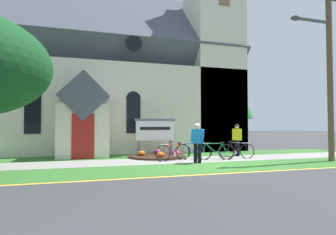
{
  "coord_description": "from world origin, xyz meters",
  "views": [
    {
      "loc": [
        -4.6,
        -9.9,
        1.52
      ],
      "look_at": [
        -0.75,
        3.47,
        1.98
      ],
      "focal_mm": 28.53,
      "sensor_mm": 36.0,
      "label": 1
    }
  ],
  "objects_px": {
    "church_sign": "(155,131)",
    "cyclist_in_blue_jersey": "(197,140)",
    "bicycle_yellow": "(237,151)",
    "roadside_conifer": "(230,92)",
    "bicycle_blue": "(173,152)",
    "utility_pole": "(328,54)",
    "bicycle_red": "(215,152)",
    "bicycle_orange": "(194,151)",
    "cyclist_in_red_jersey": "(237,137)"
  },
  "relations": [
    {
      "from": "bicycle_yellow",
      "to": "roadside_conifer",
      "type": "bearing_deg",
      "value": 62.31
    },
    {
      "from": "bicycle_yellow",
      "to": "roadside_conifer",
      "type": "height_order",
      "value": "roadside_conifer"
    },
    {
      "from": "church_sign",
      "to": "cyclist_in_red_jersey",
      "type": "xyz_separation_m",
      "value": [
        4.05,
        -1.07,
        -0.33
      ]
    },
    {
      "from": "bicycle_red",
      "to": "cyclist_in_blue_jersey",
      "type": "xyz_separation_m",
      "value": [
        -1.15,
        -0.72,
        0.58
      ]
    },
    {
      "from": "bicycle_blue",
      "to": "roadside_conifer",
      "type": "height_order",
      "value": "roadside_conifer"
    },
    {
      "from": "bicycle_blue",
      "to": "cyclist_in_blue_jersey",
      "type": "bearing_deg",
      "value": -50.48
    },
    {
      "from": "bicycle_red",
      "to": "cyclist_in_red_jersey",
      "type": "distance_m",
      "value": 2.18
    },
    {
      "from": "bicycle_blue",
      "to": "utility_pole",
      "type": "bearing_deg",
      "value": -16.5
    },
    {
      "from": "bicycle_blue",
      "to": "cyclist_in_red_jersey",
      "type": "bearing_deg",
      "value": 13.99
    },
    {
      "from": "bicycle_red",
      "to": "roadside_conifer",
      "type": "xyz_separation_m",
      "value": [
        5.92,
        9.14,
        4.02
      ]
    },
    {
      "from": "bicycle_orange",
      "to": "utility_pole",
      "type": "height_order",
      "value": "utility_pole"
    },
    {
      "from": "bicycle_yellow",
      "to": "roadside_conifer",
      "type": "relative_size",
      "value": 0.26
    },
    {
      "from": "utility_pole",
      "to": "roadside_conifer",
      "type": "bearing_deg",
      "value": 83.33
    },
    {
      "from": "bicycle_red",
      "to": "cyclist_in_blue_jersey",
      "type": "bearing_deg",
      "value": -147.86
    },
    {
      "from": "bicycle_yellow",
      "to": "cyclist_in_red_jersey",
      "type": "bearing_deg",
      "value": 59.05
    },
    {
      "from": "cyclist_in_red_jersey",
      "to": "bicycle_blue",
      "type": "bearing_deg",
      "value": -166.01
    },
    {
      "from": "cyclist_in_blue_jersey",
      "to": "roadside_conifer",
      "type": "xyz_separation_m",
      "value": [
        7.07,
        9.87,
        3.44
      ]
    },
    {
      "from": "church_sign",
      "to": "bicycle_orange",
      "type": "xyz_separation_m",
      "value": [
        1.45,
        -1.64,
        -0.9
      ]
    },
    {
      "from": "bicycle_blue",
      "to": "utility_pole",
      "type": "xyz_separation_m",
      "value": [
        6.56,
        -1.94,
        4.35
      ]
    },
    {
      "from": "bicycle_orange",
      "to": "roadside_conifer",
      "type": "height_order",
      "value": "roadside_conifer"
    },
    {
      "from": "cyclist_in_blue_jersey",
      "to": "utility_pole",
      "type": "xyz_separation_m",
      "value": [
        5.8,
        -1.02,
        3.78
      ]
    },
    {
      "from": "bicycle_orange",
      "to": "utility_pole",
      "type": "bearing_deg",
      "value": -22.69
    },
    {
      "from": "church_sign",
      "to": "bicycle_blue",
      "type": "height_order",
      "value": "church_sign"
    },
    {
      "from": "utility_pole",
      "to": "roadside_conifer",
      "type": "xyz_separation_m",
      "value": [
        1.27,
        10.89,
        -0.33
      ]
    },
    {
      "from": "bicycle_yellow",
      "to": "cyclist_in_red_jersey",
      "type": "distance_m",
      "value": 1.27
    },
    {
      "from": "bicycle_blue",
      "to": "cyclist_in_red_jersey",
      "type": "height_order",
      "value": "cyclist_in_red_jersey"
    },
    {
      "from": "bicycle_blue",
      "to": "utility_pole",
      "type": "relative_size",
      "value": 0.2
    },
    {
      "from": "bicycle_blue",
      "to": "bicycle_orange",
      "type": "distance_m",
      "value": 1.14
    },
    {
      "from": "church_sign",
      "to": "roadside_conifer",
      "type": "relative_size",
      "value": 0.31
    },
    {
      "from": "bicycle_yellow",
      "to": "bicycle_red",
      "type": "bearing_deg",
      "value": -173.26
    },
    {
      "from": "cyclist_in_blue_jersey",
      "to": "bicycle_yellow",
      "type": "bearing_deg",
      "value": 20.26
    },
    {
      "from": "bicycle_yellow",
      "to": "bicycle_red",
      "type": "distance_m",
      "value": 1.2
    },
    {
      "from": "cyclist_in_red_jersey",
      "to": "church_sign",
      "type": "bearing_deg",
      "value": 165.21
    },
    {
      "from": "church_sign",
      "to": "cyclist_in_blue_jersey",
      "type": "relative_size",
      "value": 1.27
    },
    {
      "from": "cyclist_in_blue_jersey",
      "to": "cyclist_in_red_jersey",
      "type": "xyz_separation_m",
      "value": [
        2.93,
        1.84,
        -0.0
      ]
    },
    {
      "from": "bicycle_orange",
      "to": "roadside_conifer",
      "type": "bearing_deg",
      "value": 51.92
    },
    {
      "from": "bicycle_blue",
      "to": "bicycle_yellow",
      "type": "height_order",
      "value": "bicycle_yellow"
    },
    {
      "from": "bicycle_orange",
      "to": "roadside_conifer",
      "type": "distance_m",
      "value": 11.65
    },
    {
      "from": "bicycle_red",
      "to": "bicycle_orange",
      "type": "xyz_separation_m",
      "value": [
        -0.82,
        0.54,
        -0.0
      ]
    },
    {
      "from": "church_sign",
      "to": "bicycle_blue",
      "type": "distance_m",
      "value": 2.21
    },
    {
      "from": "bicycle_orange",
      "to": "bicycle_yellow",
      "type": "bearing_deg",
      "value": -11.26
    },
    {
      "from": "bicycle_orange",
      "to": "cyclist_in_blue_jersey",
      "type": "xyz_separation_m",
      "value": [
        -0.33,
        -1.27,
        0.58
      ]
    },
    {
      "from": "cyclist_in_blue_jersey",
      "to": "roadside_conifer",
      "type": "bearing_deg",
      "value": 54.39
    },
    {
      "from": "utility_pole",
      "to": "roadside_conifer",
      "type": "relative_size",
      "value": 1.29
    },
    {
      "from": "cyclist_in_blue_jersey",
      "to": "roadside_conifer",
      "type": "distance_m",
      "value": 12.62
    },
    {
      "from": "bicycle_yellow",
      "to": "roadside_conifer",
      "type": "distance_m",
      "value": 10.93
    },
    {
      "from": "bicycle_orange",
      "to": "cyclist_in_blue_jersey",
      "type": "height_order",
      "value": "cyclist_in_blue_jersey"
    },
    {
      "from": "cyclist_in_blue_jersey",
      "to": "utility_pole",
      "type": "distance_m",
      "value": 6.99
    },
    {
      "from": "church_sign",
      "to": "cyclist_in_blue_jersey",
      "type": "bearing_deg",
      "value": -69.02
    },
    {
      "from": "church_sign",
      "to": "utility_pole",
      "type": "relative_size",
      "value": 0.24
    }
  ]
}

